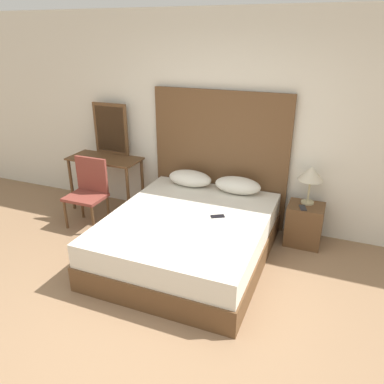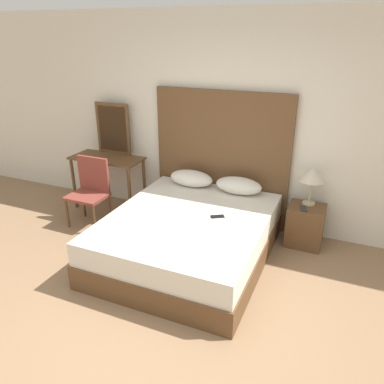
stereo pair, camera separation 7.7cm
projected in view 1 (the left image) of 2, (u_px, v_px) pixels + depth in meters
name	position (u px, v px, depth m)	size (l,w,h in m)	color
ground_plane	(145.00, 337.00, 3.21)	(16.00, 16.00, 0.00)	#8C6B4C
wall_back	(232.00, 123.00, 4.75)	(10.00, 0.06, 2.70)	silver
bed	(189.00, 237.00, 4.26)	(1.72, 2.06, 0.53)	brown
headboard	(219.00, 159.00, 4.92)	(1.81, 0.05, 1.77)	brown
pillow_left	(190.00, 178.00, 4.94)	(0.59, 0.30, 0.21)	silver
pillow_right	(238.00, 185.00, 4.71)	(0.59, 0.30, 0.21)	silver
phone_on_bed	(218.00, 216.00, 4.14)	(0.16, 0.14, 0.01)	black
nightstand	(304.00, 224.00, 4.56)	(0.42, 0.37, 0.51)	brown
table_lamp	(311.00, 174.00, 4.38)	(0.30, 0.30, 0.47)	tan
phone_on_nightstand	(303.00, 208.00, 4.39)	(0.11, 0.16, 0.01)	#232328
vanity_desk	(105.00, 167.00, 5.33)	(1.03, 0.48, 0.78)	brown
vanity_mirror	(111.00, 129.00, 5.31)	(0.54, 0.03, 0.73)	brown
chair	(89.00, 188.00, 4.95)	(0.49, 0.40, 0.91)	brown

